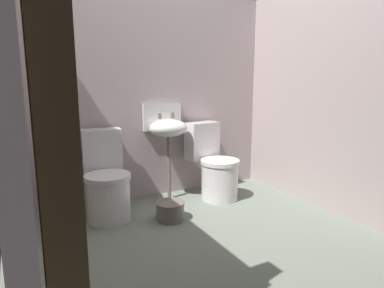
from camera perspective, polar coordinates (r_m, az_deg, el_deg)
name	(u,v)px	position (r m, az deg, el deg)	size (l,w,h in m)	color
ground_plane	(208,239)	(2.85, 2.70, -15.74)	(2.95, 2.61, 0.08)	slate
wall_back	(153,96)	(3.59, -6.62, 8.06)	(2.95, 0.10, 2.13)	#A59293
wall_left	(10,108)	(2.30, -28.44, 5.32)	(0.10, 2.41, 2.13)	#A7948E
wall_right	(323,98)	(3.49, 21.23, 7.33)	(0.10, 2.41, 2.13)	#AB9997
wooden_door_post	(55,129)	(1.25, -22.13, 2.31)	(0.14, 0.14, 2.13)	#A07544
toilet_left	(106,182)	(3.15, -14.25, -6.32)	(0.44, 0.62, 0.78)	silver
toilet_right	(214,167)	(3.58, 3.78, -3.96)	(0.47, 0.64, 0.78)	silver
sink	(168,127)	(3.45, -4.16, 2.82)	(0.42, 0.35, 0.99)	#696059
bucket	(170,210)	(3.07, -3.70, -11.13)	(0.26, 0.26, 0.17)	#696059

